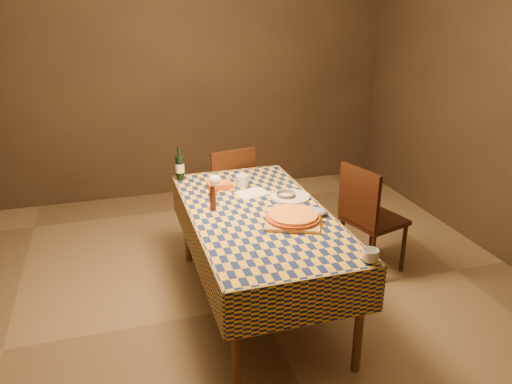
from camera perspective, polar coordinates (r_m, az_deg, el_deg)
room at (r=3.27m, az=0.26°, el=7.02°), size 5.00×5.10×2.70m
dining_table at (r=3.50m, az=0.24°, el=-3.43°), size 0.94×1.84×0.77m
cutting_board at (r=3.33m, az=4.22°, el=-3.22°), size 0.46×0.46×0.02m
pizza at (r=3.32m, az=4.24°, el=-2.77°), size 0.37×0.37×0.04m
pepper_mill at (r=3.49m, az=-4.96°, el=-0.64°), size 0.05×0.05×0.19m
bowl at (r=3.70m, az=3.41°, el=-0.39°), size 0.17×0.17×0.04m
wine_glass at (r=3.70m, az=-4.72°, el=1.27°), size 0.09×0.09×0.17m
wine_bottle at (r=4.08m, az=-8.69°, el=2.81°), size 0.09×0.09×0.28m
deli_tub at (r=3.93m, az=-1.59°, el=1.33°), size 0.13×0.13×0.09m
takeout_container at (r=3.89m, az=-4.18°, el=0.78°), size 0.18×0.13×0.05m
white_plate at (r=3.71m, az=3.95°, el=-0.54°), size 0.34×0.34×0.02m
tumbler at (r=2.90m, az=12.94°, el=-7.14°), size 0.12×0.12×0.08m
flour_patch at (r=3.79m, az=-0.42°, el=-0.12°), size 0.27×0.24×0.00m
flour_bag at (r=3.43m, az=6.73°, el=-2.30°), size 0.19×0.16×0.05m
chair_far at (r=4.54m, az=-3.16°, el=0.24°), size 0.50×0.50×0.93m
chair_right at (r=4.14m, az=12.65°, el=-2.47°), size 0.53×0.52×0.93m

